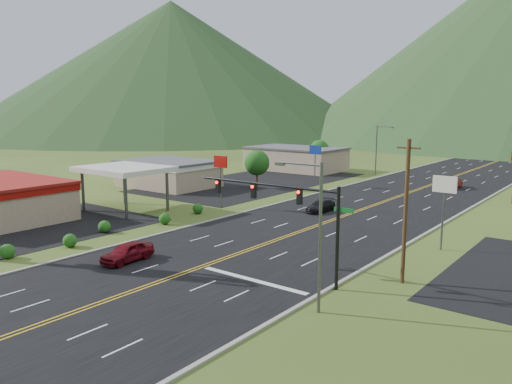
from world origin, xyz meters
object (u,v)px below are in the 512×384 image
Objects in this scene: streetlight_west at (378,147)px; car_dark_mid at (321,206)px; streetlight_east at (315,227)px; car_red_far at (454,183)px; traffic_signal at (287,205)px; gas_canopy at (124,170)px; car_red_near at (127,252)px.

car_dark_mid is (8.39, -34.43, -4.51)m from streetlight_west.
streetlight_east is 1.85× the size of car_red_far.
gas_canopy is (-28.48, 8.00, -0.46)m from traffic_signal.
car_red_far is at bearing 77.15° from car_red_near.
streetlight_west reaches higher than car_dark_mid.
streetlight_west is 0.90× the size of gas_canopy.
car_dark_mid is (-9.78, 21.58, -4.66)m from traffic_signal.
streetlight_east is 64.21m from streetlight_west.
streetlight_east is at bearing -69.14° from streetlight_west.
traffic_signal is 49.55m from car_red_far.
traffic_signal is at bearing 139.61° from streetlight_east.
traffic_signal is 13.70m from car_red_near.
gas_canopy is 2.21× the size of car_red_near.
car_red_far is (-7.39, 53.27, -4.38)m from streetlight_east.
gas_canopy is at bearing 164.30° from traffic_signal.
car_red_far reaches higher than car_dark_mid.
car_red_near is at bearing -37.54° from gas_canopy.
gas_canopy is at bearing 160.12° from streetlight_east.
car_dark_mid is at bearing 35.97° from gas_canopy.
streetlight_east is 0.90× the size of gas_canopy.
streetlight_east is 1.99× the size of car_red_near.
car_dark_mid is at bearing 82.02° from car_red_near.
car_red_near is at bearing -84.26° from streetlight_west.
car_red_far is (-2.70, 49.27, -4.53)m from traffic_signal.
traffic_signal is 1.31× the size of gas_canopy.
car_dark_mid is 0.95× the size of car_red_far.
streetlight_west reaches higher than traffic_signal.
traffic_signal is at bearing 89.48° from car_red_far.
car_red_near is at bearing 76.48° from car_red_far.
car_red_near is 0.98× the size of car_dark_mid.
streetlight_west is 61.08m from car_red_near.
streetlight_east is 17.34m from car_red_near.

